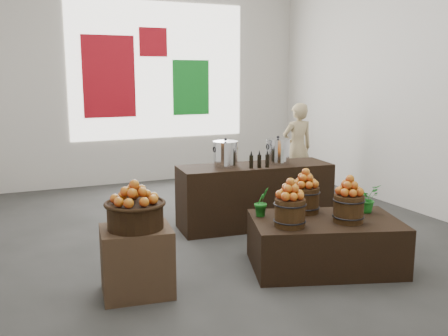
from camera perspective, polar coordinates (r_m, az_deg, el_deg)
name	(u,v)px	position (r m, az deg, el deg)	size (l,w,h in m)	color
ground	(221,237)	(6.11, -0.33, -7.85)	(7.00, 7.00, 0.00)	#383836
back_wall	(142,71)	(9.11, -9.31, 10.90)	(6.00, 0.04, 4.00)	beige
back_opening	(159,71)	(9.18, -7.43, 10.94)	(3.20, 0.02, 2.40)	white
deco_red_left	(109,77)	(8.95, -13.01, 10.13)	(0.90, 0.04, 1.40)	#A10C17
deco_green_right	(191,88)	(9.36, -3.80, 9.16)	(0.70, 0.04, 1.00)	#138023
deco_red_upper	(153,42)	(9.15, -8.11, 14.06)	(0.50, 0.04, 0.50)	#A10C17
crate	(137,261)	(4.58, -9.93, -10.42)	(0.61, 0.50, 0.61)	#503825
wicker_basket	(135,216)	(4.45, -10.10, -5.40)	(0.49, 0.49, 0.22)	black
apples_in_basket	(135,192)	(4.39, -10.19, -2.73)	(0.38, 0.38, 0.20)	#A40511
display_table	(325,243)	(5.22, 11.44, -8.42)	(1.46, 0.90, 0.51)	black
apple_bucket_front_left	(290,213)	(4.81, 7.53, -5.09)	(0.29, 0.29, 0.27)	#3D2410
apples_in_bucket_front_left	(290,189)	(4.75, 7.60, -2.38)	(0.22, 0.22, 0.20)	#A40511
apple_bucket_front_right	(349,209)	(5.06, 14.05, -4.53)	(0.29, 0.29, 0.27)	#3D2410
apples_in_bucket_front_right	(350,185)	(5.01, 14.17, -1.95)	(0.22, 0.22, 0.20)	#A40511
apple_bucket_rear	(305,200)	(5.32, 9.24, -3.61)	(0.29, 0.29, 0.27)	#3D2410
apples_in_bucket_rear	(306,178)	(5.27, 9.31, -1.15)	(0.22, 0.22, 0.20)	#A40511
herb_garnish_right	(366,198)	(5.47, 15.95, -3.35)	(0.27, 0.23, 0.30)	#16681A
herb_garnish_left	(262,202)	(5.13, 4.35, -3.87)	(0.17, 0.13, 0.30)	#16681A
counter	(255,195)	(6.46, 3.54, -3.15)	(1.96, 0.62, 0.80)	black
stock_pot_left	(225,155)	(6.21, 0.17, 1.52)	(0.30, 0.30, 0.30)	silver
stock_pot_center	(278,152)	(6.47, 6.16, 1.84)	(0.30, 0.30, 0.30)	silver
oil_cruets	(261,159)	(6.17, 4.29, 1.07)	(0.21, 0.05, 0.22)	black
shopper	(297,148)	(8.36, 8.37, 2.30)	(0.54, 0.35, 1.48)	tan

